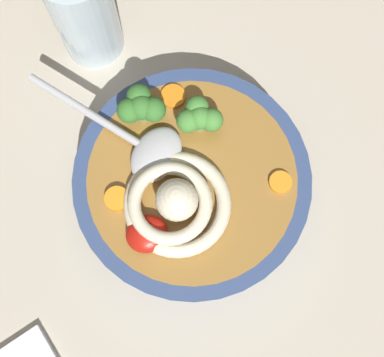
{
  "coord_description": "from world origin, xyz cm",
  "views": [
    {
      "loc": [
        1.65,
        9.15,
        55.79
      ],
      "look_at": [
        -0.9,
        -2.25,
        8.43
      ],
      "focal_mm": 47.45,
      "sensor_mm": 36.0,
      "label": 1
    }
  ],
  "objects": [
    {
      "name": "chili_sauce_dollop",
      "position": [
        4.34,
        2.18,
        9.32
      ],
      "size": [
        3.93,
        3.54,
        1.77
      ],
      "primitive_type": "ellipsoid",
      "color": "#B2190F",
      "rests_on": "soup_bowl"
    },
    {
      "name": "drinking_glass",
      "position": [
        6.18,
        -21.95,
        8.98
      ],
      "size": [
        6.72,
        6.72,
        12.8
      ],
      "primitive_type": "cylinder",
      "color": "silver",
      "rests_on": "table_slab"
    },
    {
      "name": "carrot_slice_right",
      "position": [
        6.47,
        -1.78,
        8.81
      ],
      "size": [
        2.37,
        2.37,
        0.75
      ],
      "primitive_type": "cylinder",
      "color": "orange",
      "rests_on": "soup_bowl"
    },
    {
      "name": "table_slab",
      "position": [
        0.0,
        0.0,
        1.29
      ],
      "size": [
        109.41,
        109.41,
        2.59
      ],
      "primitive_type": "cube",
      "color": "#BCB29E",
      "rests_on": "ground"
    },
    {
      "name": "carrot_slice_near_spoon",
      "position": [
        -9.07,
        -0.46,
        8.65
      ],
      "size": [
        2.2,
        2.2,
        0.44
      ],
      "primitive_type": "cylinder",
      "color": "orange",
      "rests_on": "soup_bowl"
    },
    {
      "name": "broccoli_floret_beside_noodles",
      "position": [
        -2.76,
        -7.46,
        10.63
      ],
      "size": [
        4.43,
        3.81,
        3.5
      ],
      "color": "#7A9E60",
      "rests_on": "soup_bowl"
    },
    {
      "name": "carrot_slice_center",
      "position": [
        -0.89,
        -10.86,
        8.67
      ],
      "size": [
        2.49,
        2.49,
        0.48
      ],
      "primitive_type": "cylinder",
      "color": "orange",
      "rests_on": "soup_bowl"
    },
    {
      "name": "soup_spoon",
      "position": [
        2.95,
        -6.11,
        9.23
      ],
      "size": [
        14.56,
        14.57,
        1.6
      ],
      "rotation": [
        0.0,
        0.0,
        5.5
      ],
      "color": "#B7B7BC",
      "rests_on": "soup_bowl"
    },
    {
      "name": "noodle_pile",
      "position": [
        1.19,
        0.26,
        9.84
      ],
      "size": [
        11.2,
        10.98,
        4.5
      ],
      "color": "beige",
      "rests_on": "soup_bowl"
    },
    {
      "name": "soup_bowl",
      "position": [
        -0.9,
        -2.25,
        5.61
      ],
      "size": [
        23.19,
        23.19,
        5.85
      ],
      "color": "#334775",
      "rests_on": "table_slab"
    },
    {
      "name": "broccoli_floret_front",
      "position": [
        2.42,
        -9.66,
        10.75
      ],
      "size": [
        4.69,
        4.03,
        3.7
      ],
      "color": "#7A9E60",
      "rests_on": "soup_bowl"
    }
  ]
}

